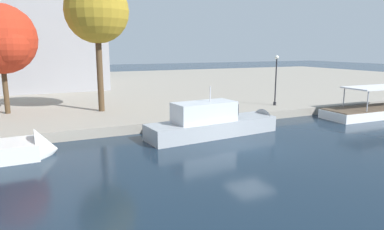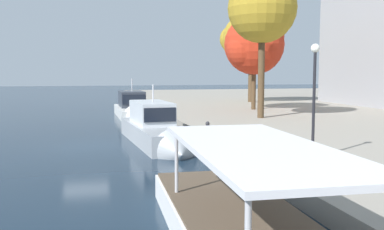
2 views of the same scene
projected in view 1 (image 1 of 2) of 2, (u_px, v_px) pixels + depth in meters
ground_plane at (251, 149)px, 20.68m from camera, size 220.00×220.00×0.00m
dock_promenade at (119, 87)px, 50.90m from camera, size 120.00×55.00×0.69m
motor_yacht_1 at (219, 126)px, 24.13m from camera, size 10.63×3.28×4.30m
mooring_bollard_0 at (205, 113)px, 26.88m from camera, size 0.24×0.24×0.63m
lamp_post at (276, 77)px, 31.89m from camera, size 0.36×0.36×4.63m
tree_0 at (97, 11)px, 27.99m from camera, size 5.17×5.17×10.82m
tree_1 at (3, 38)px, 27.26m from camera, size 5.54×5.54×8.77m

